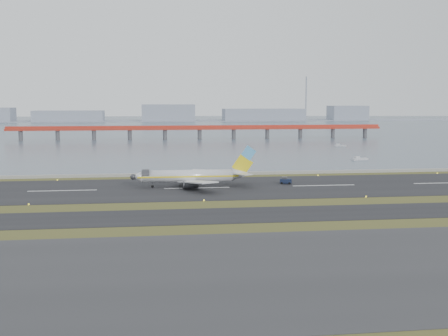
% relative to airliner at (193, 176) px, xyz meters
% --- Properties ---
extents(ground, '(1000.00, 1000.00, 0.00)m').
position_rel_airliner_xyz_m(ground, '(1.00, -32.68, -3.46)').
color(ground, '#334117').
rests_on(ground, ground).
extents(apron_strip, '(1000.00, 50.00, 0.10)m').
position_rel_airliner_xyz_m(apron_strip, '(1.00, -87.68, -3.41)').
color(apron_strip, '#2D2D2F').
rests_on(apron_strip, ground).
extents(taxiway_strip, '(1000.00, 18.00, 0.10)m').
position_rel_airliner_xyz_m(taxiway_strip, '(1.00, -44.68, -3.41)').
color(taxiway_strip, black).
rests_on(taxiway_strip, ground).
extents(runway_strip, '(1000.00, 45.00, 0.10)m').
position_rel_airliner_xyz_m(runway_strip, '(1.00, -2.68, -3.41)').
color(runway_strip, black).
rests_on(runway_strip, ground).
extents(seawall, '(1000.00, 2.50, 1.00)m').
position_rel_airliner_xyz_m(seawall, '(1.00, 27.32, -2.96)').
color(seawall, gray).
rests_on(seawall, ground).
extents(bay_water, '(1400.00, 800.00, 1.30)m').
position_rel_airliner_xyz_m(bay_water, '(1.00, 427.32, -3.46)').
color(bay_water, '#41505D').
rests_on(bay_water, ground).
extents(red_pier, '(260.00, 5.00, 10.20)m').
position_rel_airliner_xyz_m(red_pier, '(21.00, 217.32, 3.82)').
color(red_pier, '#AD2C1D').
rests_on(red_pier, ground).
extents(far_shoreline, '(1400.00, 80.00, 60.50)m').
position_rel_airliner_xyz_m(far_shoreline, '(14.62, 587.32, 2.61)').
color(far_shoreline, '#878F9F').
rests_on(far_shoreline, ground).
extents(airliner, '(38.52, 32.89, 12.80)m').
position_rel_airliner_xyz_m(airliner, '(0.00, 0.00, 0.00)').
color(airliner, silver).
rests_on(airliner, ground).
extents(pushback_tug, '(4.09, 3.07, 2.33)m').
position_rel_airliner_xyz_m(pushback_tug, '(29.88, 2.15, -2.33)').
color(pushback_tug, black).
rests_on(pushback_tug, ground).
extents(workboat_near, '(7.87, 4.27, 1.83)m').
position_rel_airliner_xyz_m(workboat_near, '(80.29, 69.45, -2.88)').
color(workboat_near, '#BBBABF').
rests_on(workboat_near, ground).
extents(workboat_far, '(6.86, 4.23, 1.59)m').
position_rel_airliner_xyz_m(workboat_far, '(97.50, 145.01, -2.95)').
color(workboat_far, '#BBBABF').
rests_on(workboat_far, ground).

